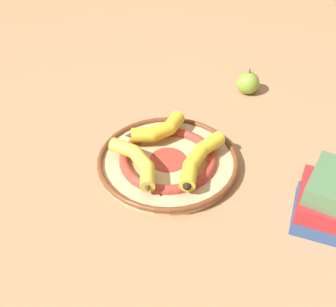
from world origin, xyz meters
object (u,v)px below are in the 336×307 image
(banana_a, at_px, (199,157))
(apple, at_px, (248,83))
(banana_b, at_px, (138,162))
(banana_c, at_px, (158,130))
(decorative_bowl, at_px, (168,160))

(banana_a, bearing_deg, apple, -177.80)
(banana_b, distance_m, banana_c, 0.12)
(banana_a, xyz_separation_m, apple, (0.31, -0.24, -0.02))
(banana_a, xyz_separation_m, banana_c, (0.12, 0.07, 0.00))
(apple, bearing_deg, decorative_bowl, 131.87)
(banana_a, height_order, apple, apple)
(banana_a, xyz_separation_m, banana_b, (0.02, 0.14, -0.00))
(decorative_bowl, distance_m, banana_a, 0.08)
(decorative_bowl, height_order, banana_c, banana_c)
(banana_b, bearing_deg, banana_c, -52.17)
(banana_b, height_order, banana_c, banana_c)
(banana_b, bearing_deg, apple, -71.09)
(banana_c, bearing_deg, apple, 10.62)
(decorative_bowl, distance_m, apple, 0.41)
(decorative_bowl, xyz_separation_m, banana_c, (0.08, 0.01, 0.03))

